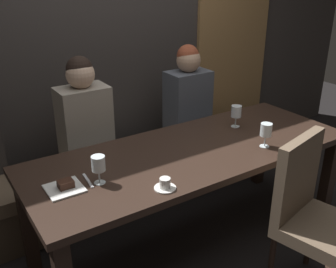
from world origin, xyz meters
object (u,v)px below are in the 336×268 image
Objects in this scene: banquette_bench at (142,174)px; fork_on_table at (88,181)px; diner_bearded at (188,96)px; wine_glass_near_right at (236,112)px; chair_near_side at (312,210)px; wine_glass_end_right at (266,131)px; diner_redhead at (84,117)px; wine_glass_far_right at (98,164)px; espresso_cup at (165,184)px; dessert_plate at (65,187)px; dining_table at (193,161)px.

fork_on_table reaches higher than banquette_bench.
banquette_bench is at bearing -179.13° from diner_bearded.
wine_glass_near_right is at bearing -87.18° from diner_bearded.
chair_near_side is 0.58m from wine_glass_end_right.
diner_redhead reaches higher than fork_on_table.
chair_near_side reaches higher than wine_glass_far_right.
espresso_cup is (0.04, -1.01, -0.08)m from diner_redhead.
chair_near_side reaches higher than banquette_bench.
espresso_cup is (-0.92, -0.45, -0.09)m from wine_glass_near_right.
wine_glass_far_right reaches higher than dessert_plate.
banquette_bench is 14.71× the size of fork_on_table.
wine_glass_end_right is 1.18m from fork_on_table.
diner_bearded is (0.16, 1.43, 0.28)m from chair_near_side.
espresso_cup is at bearing -174.26° from wine_glass_end_right.
dining_table is 2.70× the size of diner_bearded.
wine_glass_end_right is 1.32m from dessert_plate.
chair_near_side reaches higher than wine_glass_near_right.
chair_near_side is at bearing -33.20° from wine_glass_far_right.
wine_glass_end_right is at bearing -5.47° from fork_on_table.
banquette_bench is 20.83× the size of espresso_cup.
diner_bearded is 4.97× the size of wine_glass_far_right.
diner_redhead reaches higher than dining_table.
fork_on_table is at bearing -179.22° from dining_table.
diner_redhead is (-0.78, 1.41, 0.29)m from chair_near_side.
wine_glass_end_right is 1.37× the size of espresso_cup.
wine_glass_end_right reaches higher than dessert_plate.
diner_bearded is at bearing 0.87° from banquette_bench.
diner_bearded reaches higher than espresso_cup.
dessert_plate is at bearing -119.76° from diner_redhead.
wine_glass_end_right is (0.89, -0.92, 0.01)m from diner_redhead.
wine_glass_end_right is at bearing 77.69° from chair_near_side.
chair_near_side is 1.28m from fork_on_table.
banquette_bench is 13.16× the size of dessert_plate.
dessert_plate is at bearing -151.52° from diner_bearded.
dining_table is 11.58× the size of dessert_plate.
fork_on_table is (-0.74, -0.71, 0.51)m from banquette_bench.
dessert_plate is 1.12× the size of fork_on_table.
dessert_plate is at bearing -169.51° from fork_on_table.
chair_near_side is 5.98× the size of wine_glass_near_right.
dining_table is at bearing 113.45° from chair_near_side.
diner_redhead is at bearing 150.17° from wine_glass_near_right.
banquette_bench is 3.07× the size of diner_bearded.
dining_table is at bearing -164.45° from wine_glass_near_right.
diner_bearded is 1.41m from fork_on_table.
dining_table is at bearing -123.65° from diner_bearded.
wine_glass_far_right and wine_glass_end_right have the same top height.
wine_glass_far_right is at bearing -106.56° from diner_redhead.
diner_bearded reaches higher than dining_table.
banquette_bench is 1.21m from wine_glass_far_right.
diner_bearded is 4.79× the size of fork_on_table.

